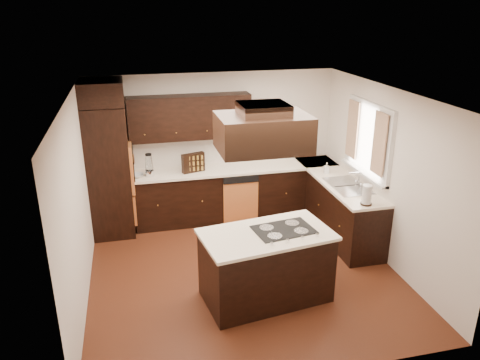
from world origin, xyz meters
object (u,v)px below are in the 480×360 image
at_px(oven_column, 109,171).
at_px(island, 266,267).
at_px(spice_rack, 193,163).
at_px(range_hood, 263,133).

distance_m(oven_column, island, 3.11).
height_order(oven_column, spice_rack, oven_column).
xyz_separation_m(island, range_hood, (-0.03, 0.13, 1.72)).
distance_m(oven_column, range_hood, 3.13).
bearing_deg(oven_column, spice_rack, 1.81).
distance_m(island, range_hood, 1.72).
bearing_deg(range_hood, spice_rack, 102.90).
bearing_deg(range_hood, island, -75.48).
bearing_deg(island, oven_column, 120.47).
relative_size(island, range_hood, 1.46).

